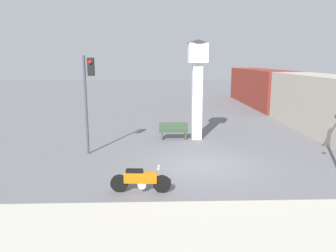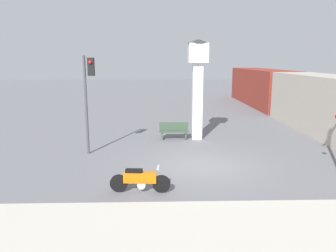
# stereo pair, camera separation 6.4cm
# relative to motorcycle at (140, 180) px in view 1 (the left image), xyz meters

# --- Properties ---
(ground_plane) EXTENTS (120.00, 120.00, 0.00)m
(ground_plane) POSITION_rel_motorcycle_xyz_m (2.41, 2.67, -0.43)
(ground_plane) COLOR slate
(motorcycle) EXTENTS (2.01, 0.44, 0.88)m
(motorcycle) POSITION_rel_motorcycle_xyz_m (0.00, 0.00, 0.00)
(motorcycle) COLOR black
(motorcycle) RESTS_ON ground_plane
(clock_tower) EXTENTS (1.21, 1.21, 5.36)m
(clock_tower) POSITION_rel_motorcycle_xyz_m (2.74, 7.38, 3.09)
(clock_tower) COLOR white
(clock_tower) RESTS_ON ground_plane
(freight_train) EXTENTS (2.80, 26.48, 3.40)m
(freight_train) POSITION_rel_motorcycle_xyz_m (10.62, 14.65, 1.27)
(freight_train) COLOR #ADA393
(freight_train) RESTS_ON ground_plane
(traffic_light) EXTENTS (0.50, 0.35, 4.50)m
(traffic_light) POSITION_rel_motorcycle_xyz_m (-2.52, 4.62, 2.66)
(traffic_light) COLOR #47474C
(traffic_light) RESTS_ON ground_plane
(bench) EXTENTS (1.60, 0.44, 0.92)m
(bench) POSITION_rel_motorcycle_xyz_m (1.47, 7.34, 0.06)
(bench) COLOR #384C38
(bench) RESTS_ON ground_plane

